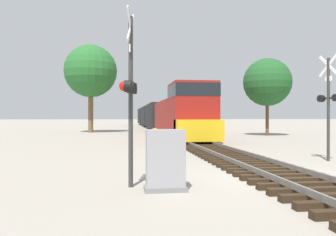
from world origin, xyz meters
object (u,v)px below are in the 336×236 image
object	(u,v)px
relay_cabinet	(165,161)
crossing_signal_far	(329,101)
crossing_signal_near	(130,90)
tree_mid_background	(91,71)
tree_far_right	(267,82)
freight_train	(155,116)

from	to	relation	value
relay_cabinet	crossing_signal_far	bearing A→B (deg)	31.25
crossing_signal_near	relay_cabinet	xyz separation A→B (m)	(0.87, -0.54, -1.80)
crossing_signal_far	tree_mid_background	size ratio (longest dim) A/B	0.44
tree_far_right	crossing_signal_near	bearing A→B (deg)	-122.42
freight_train	crossing_signal_far	world-z (taller)	crossing_signal_far
freight_train	relay_cabinet	size ratio (longest dim) A/B	39.49
freight_train	crossing_signal_near	size ratio (longest dim) A/B	13.00
crossing_signal_far	tree_mid_background	distance (m)	28.95
freight_train	tree_far_right	xyz separation A→B (m)	(9.00, -18.77, 3.27)
crossing_signal_far	relay_cabinet	distance (m)	8.82
crossing_signal_near	tree_far_right	size ratio (longest dim) A/B	0.62
freight_train	relay_cabinet	xyz separation A→B (m)	(-3.59, -40.51, -1.09)
crossing_signal_far	freight_train	bearing A→B (deg)	-12.66
crossing_signal_near	tree_mid_background	xyz separation A→B (m)	(-3.94, 29.80, 4.47)
freight_train	tree_mid_background	xyz separation A→B (m)	(-8.40, -10.16, 5.17)
tree_far_right	tree_mid_background	xyz separation A→B (m)	(-17.40, 8.60, 1.91)
relay_cabinet	tree_mid_background	world-z (taller)	tree_mid_background
tree_far_right	tree_mid_background	distance (m)	19.51
crossing_signal_near	relay_cabinet	distance (m)	2.07
relay_cabinet	crossing_signal_near	bearing A→B (deg)	148.01
tree_mid_background	freight_train	bearing A→B (deg)	50.41
crossing_signal_near	tree_mid_background	size ratio (longest dim) A/B	0.46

